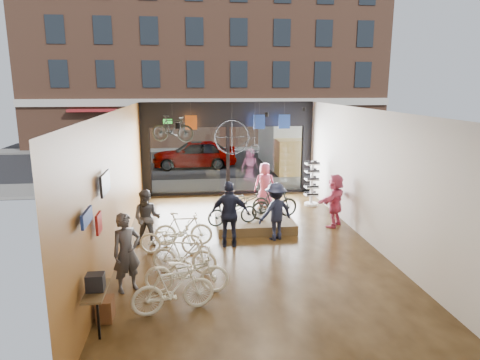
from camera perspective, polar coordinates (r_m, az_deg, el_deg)
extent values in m
cube|color=black|center=(12.31, 1.04, -8.74)|extent=(7.00, 12.00, 0.04)
cube|color=black|center=(11.50, 1.11, 9.41)|extent=(7.00, 12.00, 0.04)
cube|color=brown|center=(11.80, -16.10, -0.43)|extent=(0.04, 12.00, 3.80)
cube|color=beige|center=(12.72, 16.98, 0.43)|extent=(0.04, 12.00, 3.80)
cube|color=beige|center=(6.13, 9.07, -12.12)|extent=(7.00, 0.04, 3.80)
cube|color=#198C26|center=(17.32, -9.63, 7.72)|extent=(0.35, 0.06, 0.18)
cube|color=black|center=(26.79, -3.40, 2.90)|extent=(30.00, 18.00, 0.02)
cube|color=slate|center=(19.14, -1.94, -0.74)|extent=(30.00, 2.40, 0.12)
cube|color=slate|center=(30.72, -3.87, 4.26)|extent=(30.00, 2.00, 0.12)
cube|color=brown|center=(33.01, -4.30, 16.90)|extent=(26.00, 5.00, 14.00)
imported|color=gray|center=(23.65, -6.10, 3.51)|extent=(4.55, 1.83, 1.55)
imported|color=silver|center=(8.84, -8.90, -14.10)|extent=(1.74, 0.84, 1.01)
imported|color=silver|center=(9.57, -7.14, -12.03)|extent=(1.89, 0.80, 0.97)
imported|color=silver|center=(10.46, -7.47, -9.83)|extent=(1.67, 0.85, 0.96)
imported|color=silver|center=(11.68, -9.18, -7.65)|extent=(1.78, 0.89, 0.90)
imported|color=silver|center=(12.20, -7.55, -6.50)|extent=(1.65, 0.53, 0.98)
cube|color=#47381D|center=(13.68, 1.95, -5.79)|extent=(2.40, 1.80, 0.30)
imported|color=black|center=(12.97, -0.99, -4.18)|extent=(1.68, 0.95, 0.83)
imported|color=black|center=(13.60, 4.64, -3.17)|extent=(1.65, 0.84, 0.96)
imported|color=black|center=(13.96, 0.58, -2.87)|extent=(1.68, 0.60, 0.88)
imported|color=#3F3F44|center=(9.74, -14.88, -9.34)|extent=(0.77, 0.70, 1.77)
imported|color=#3F3F44|center=(12.26, -12.29, -5.03)|extent=(0.88, 0.73, 1.62)
imported|color=#161C33|center=(11.93, -1.37, -4.58)|extent=(1.13, 0.55, 1.88)
imported|color=#161C33|center=(12.53, 4.76, -4.19)|extent=(1.26, 1.03, 1.70)
imported|color=#CC4C72|center=(16.09, 3.31, -0.56)|extent=(0.83, 0.57, 1.63)
imported|color=#CC4C72|center=(13.99, 12.54, -2.65)|extent=(1.44, 1.52, 1.71)
imported|color=black|center=(15.65, -8.97, 6.79)|extent=(1.64, 0.95, 0.95)
cube|color=#CC5919|center=(16.63, -6.55, 7.62)|extent=(0.45, 0.03, 0.55)
cube|color=#1E3F99|center=(16.85, 2.59, 7.75)|extent=(0.45, 0.03, 0.55)
cube|color=#1E3F99|center=(17.05, 5.94, 7.75)|extent=(0.45, 0.03, 0.55)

